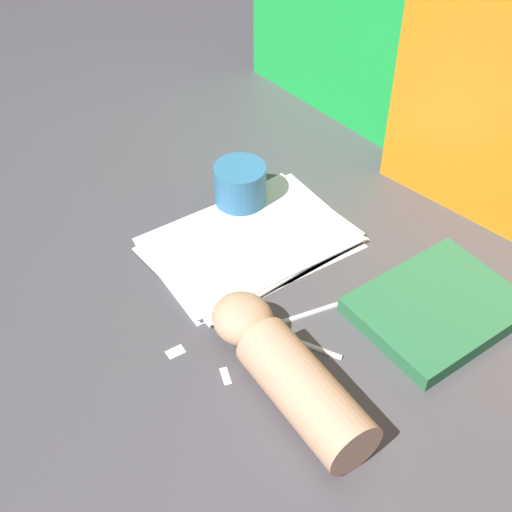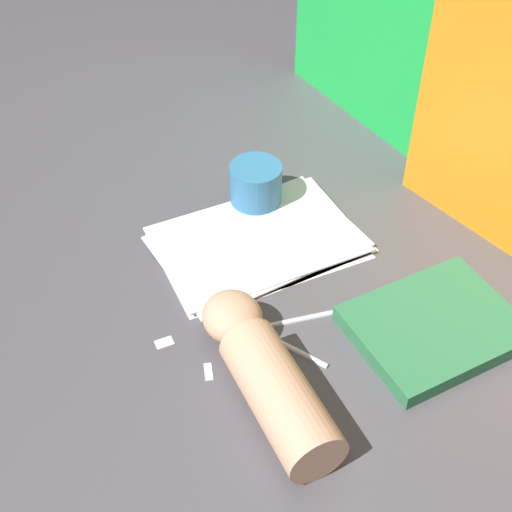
% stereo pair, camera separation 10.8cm
% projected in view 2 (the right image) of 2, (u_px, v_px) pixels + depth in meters
% --- Properties ---
extents(ground_plane, '(6.00, 6.00, 0.00)m').
position_uv_depth(ground_plane, '(282.00, 277.00, 1.13)').
color(ground_plane, '#4C494F').
extents(backdrop_panel_left, '(0.68, 0.08, 0.54)m').
position_uv_depth(backdrop_panel_left, '(419.00, 15.00, 1.21)').
color(backdrop_panel_left, green).
rests_on(backdrop_panel_left, ground_plane).
extents(paper_stack, '(0.24, 0.34, 0.01)m').
position_uv_depth(paper_stack, '(259.00, 242.00, 1.19)').
color(paper_stack, white).
rests_on(paper_stack, ground_plane).
extents(book_closed, '(0.19, 0.24, 0.03)m').
position_uv_depth(book_closed, '(434.00, 326.00, 1.04)').
color(book_closed, '#2D7247').
rests_on(book_closed, ground_plane).
extents(scissors, '(0.17, 0.18, 0.01)m').
position_uv_depth(scissors, '(256.00, 328.00, 1.05)').
color(scissors, silver).
rests_on(scissors, ground_plane).
extents(hand_forearm, '(0.31, 0.09, 0.08)m').
position_uv_depth(hand_forearm, '(267.00, 374.00, 0.94)').
color(hand_forearm, tan).
rests_on(hand_forearm, ground_plane).
extents(paper_scrap_near, '(0.03, 0.02, 0.00)m').
position_uv_depth(paper_scrap_near, '(208.00, 371.00, 1.00)').
color(paper_scrap_near, white).
rests_on(paper_scrap_near, ground_plane).
extents(paper_scrap_mid, '(0.02, 0.03, 0.00)m').
position_uv_depth(paper_scrap_mid, '(164.00, 342.00, 1.04)').
color(paper_scrap_mid, white).
rests_on(paper_scrap_mid, ground_plane).
extents(mug, '(0.09, 0.09, 0.08)m').
position_uv_depth(mug, '(256.00, 186.00, 1.24)').
color(mug, teal).
rests_on(mug, ground_plane).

